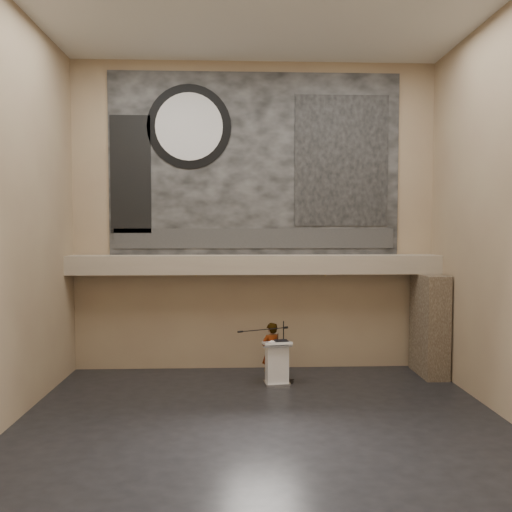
{
  "coord_description": "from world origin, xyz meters",
  "views": [
    {
      "loc": [
        -0.51,
        -9.88,
        3.89
      ],
      "look_at": [
        0.0,
        3.2,
        3.2
      ],
      "focal_mm": 35.0,
      "sensor_mm": 36.0,
      "label": 1
    }
  ],
  "objects": [
    {
      "name": "stone_pier",
      "position": [
        4.65,
        3.15,
        1.35
      ],
      "size": [
        0.6,
        1.4,
        2.7
      ],
      "primitive_type": "cube",
      "color": "#433629",
      "rests_on": "floor"
    },
    {
      "name": "binder",
      "position": [
        0.6,
        2.38,
        1.12
      ],
      "size": [
        0.36,
        0.31,
        0.04
      ],
      "primitive_type": "cube",
      "rotation": [
        0.0,
        0.0,
        0.17
      ],
      "color": "black",
      "rests_on": "lectern"
    },
    {
      "name": "wall_right",
      "position": [
        5.0,
        0.0,
        4.25
      ],
      "size": [
        0.02,
        8.0,
        8.5
      ],
      "primitive_type": "cube",
      "color": "#8C7259",
      "rests_on": "floor"
    },
    {
      "name": "banner_brick_print",
      "position": [
        -3.4,
        3.93,
        5.4
      ],
      "size": [
        1.1,
        0.02,
        3.2
      ],
      "primitive_type": "cube",
      "color": "black",
      "rests_on": "banner"
    },
    {
      "name": "sprinkler_left",
      "position": [
        -1.6,
        3.55,
        2.67
      ],
      "size": [
        0.04,
        0.04,
        0.06
      ],
      "primitive_type": "cylinder",
      "color": "#B2893D",
      "rests_on": "soffit"
    },
    {
      "name": "banner",
      "position": [
        0.0,
        3.97,
        5.7
      ],
      "size": [
        8.0,
        0.05,
        5.0
      ],
      "primitive_type": "cube",
      "color": "black",
      "rests_on": "wall_back"
    },
    {
      "name": "soffit",
      "position": [
        0.0,
        3.6,
        2.95
      ],
      "size": [
        10.0,
        0.8,
        0.5
      ],
      "primitive_type": "cube",
      "color": "gray",
      "rests_on": "wall_back"
    },
    {
      "name": "wall_back",
      "position": [
        0.0,
        4.0,
        4.25
      ],
      "size": [
        10.0,
        0.02,
        8.5
      ],
      "primitive_type": "cube",
      "color": "#8C7259",
      "rests_on": "floor"
    },
    {
      "name": "banner_clock_rim",
      "position": [
        -1.8,
        3.93,
        6.7
      ],
      "size": [
        2.3,
        0.02,
        2.3
      ],
      "primitive_type": "cylinder",
      "rotation": [
        1.57,
        0.0,
        0.0
      ],
      "color": "black",
      "rests_on": "banner"
    },
    {
      "name": "sprinkler_right",
      "position": [
        1.9,
        3.55,
        2.67
      ],
      "size": [
        0.04,
        0.04,
        0.06
      ],
      "primitive_type": "cylinder",
      "color": "#B2893D",
      "rests_on": "soffit"
    },
    {
      "name": "banner_clock_face",
      "position": [
        -1.8,
        3.91,
        6.7
      ],
      "size": [
        1.84,
        0.02,
        1.84
      ],
      "primitive_type": "cylinder",
      "rotation": [
        1.57,
        0.0,
        0.0
      ],
      "color": "silver",
      "rests_on": "banner"
    },
    {
      "name": "mic_stand",
      "position": [
        0.64,
        2.62,
        0.23
      ],
      "size": [
        1.43,
        0.75,
        1.57
      ],
      "rotation": [
        0.0,
        0.0,
        0.39
      ],
      "color": "black",
      "rests_on": "floor"
    },
    {
      "name": "wall_left",
      "position": [
        -5.0,
        0.0,
        4.25
      ],
      "size": [
        0.02,
        8.0,
        8.5
      ],
      "primitive_type": "cube",
      "color": "#8C7259",
      "rests_on": "floor"
    },
    {
      "name": "floor",
      "position": [
        0.0,
        0.0,
        0.0
      ],
      "size": [
        10.0,
        10.0,
        0.0
      ],
      "primitive_type": "plane",
      "color": "black",
      "rests_on": "ground"
    },
    {
      "name": "wall_front",
      "position": [
        0.0,
        -4.0,
        4.25
      ],
      "size": [
        10.0,
        0.02,
        8.5
      ],
      "primitive_type": "cube",
      "color": "#8C7259",
      "rests_on": "floor"
    },
    {
      "name": "banner_text_strip",
      "position": [
        0.0,
        3.93,
        3.65
      ],
      "size": [
        7.76,
        0.02,
        0.55
      ],
      "primitive_type": "cube",
      "color": "#2A2A2A",
      "rests_on": "banner"
    },
    {
      "name": "lectern",
      "position": [
        0.49,
        2.39,
        0.55
      ],
      "size": [
        0.74,
        0.58,
        1.13
      ],
      "rotation": [
        0.0,
        0.0,
        0.14
      ],
      "color": "silver",
      "rests_on": "floor"
    },
    {
      "name": "banner_building_print",
      "position": [
        2.4,
        3.93,
        5.8
      ],
      "size": [
        2.6,
        0.02,
        3.6
      ],
      "primitive_type": "cube",
      "color": "black",
      "rests_on": "banner"
    },
    {
      "name": "papers",
      "position": [
        0.39,
        2.36,
        1.1
      ],
      "size": [
        0.28,
        0.32,
        0.0
      ],
      "primitive_type": "cube",
      "rotation": [
        0.0,
        0.0,
        -0.41
      ],
      "color": "white",
      "rests_on": "lectern"
    },
    {
      "name": "speaker_person",
      "position": [
        0.37,
        2.73,
        0.76
      ],
      "size": [
        0.65,
        0.56,
        1.52
      ],
      "primitive_type": "imported",
      "rotation": [
        0.0,
        0.0,
        3.57
      ],
      "color": "white",
      "rests_on": "floor"
    }
  ]
}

